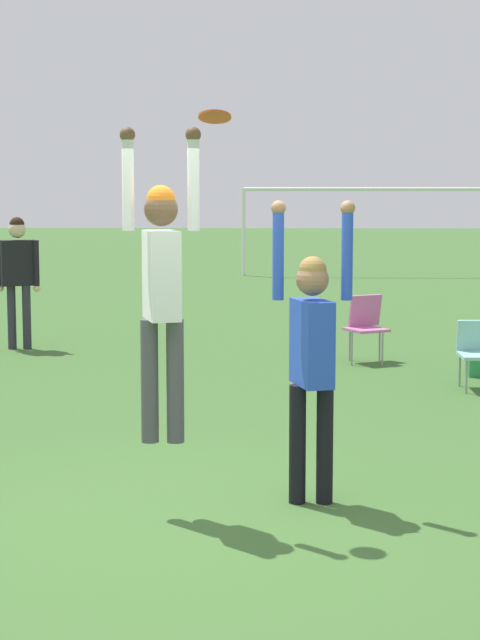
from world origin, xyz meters
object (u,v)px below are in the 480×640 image
object	(u,v)px
person_spectator_near	(18,268)
frisbee	(215,117)
person_jumping	(162,277)
person_defending	(312,344)
camping_chair_1	(366,322)

from	to	relation	value
person_spectator_near	frisbee	bearing A→B (deg)	-91.10
person_jumping	frisbee	size ratio (longest dim) A/B	9.55
person_defending	person_spectator_near	world-z (taller)	person_defending
frisbee	camping_chair_1	distance (m)	7.17
camping_chair_1	person_jumping	bearing A→B (deg)	45.87
frisbee	person_spectator_near	xyz separation A→B (m)	(-3.24, 7.63, -1.57)
person_defending	camping_chair_1	xyz separation A→B (m)	(0.90, 6.45, -0.62)
person_jumping	frisbee	distance (m)	1.14
person_defending	person_spectator_near	size ratio (longest dim) A/B	1.15
frisbee	person_spectator_near	distance (m)	8.44
camping_chair_1	frisbee	bearing A→B (deg)	48.46
person_defending	frisbee	world-z (taller)	frisbee
person_jumping	frisbee	bearing A→B (deg)	-88.56
camping_chair_1	person_spectator_near	world-z (taller)	person_spectator_near
person_jumping	camping_chair_1	bearing A→B (deg)	-32.72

